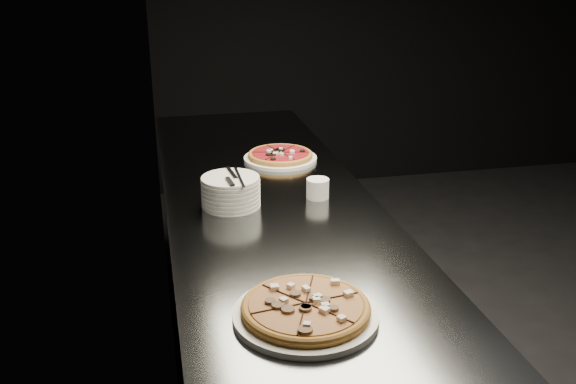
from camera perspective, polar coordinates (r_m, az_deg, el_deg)
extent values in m
cube|color=black|center=(2.20, -11.76, 10.96)|extent=(0.02, 5.00, 2.80)
cube|color=slate|center=(2.57, -1.80, -9.86)|extent=(0.70, 2.40, 0.90)
cube|color=slate|center=(2.37, -1.92, -0.25)|extent=(0.74, 2.44, 0.02)
cylinder|color=white|center=(1.59, 1.58, -10.86)|extent=(0.36, 0.36, 0.02)
cylinder|color=#BF8539|center=(1.58, 1.58, -10.39)|extent=(0.36, 0.36, 0.01)
torus|color=#BF8539|center=(1.58, 1.59, -10.19)|extent=(0.36, 0.36, 0.02)
cylinder|color=#E2974B|center=(1.58, 1.59, -10.01)|extent=(0.31, 0.31, 0.01)
cylinder|color=white|center=(2.72, -0.68, 2.98)|extent=(0.31, 0.31, 0.01)
cylinder|color=#BF8539|center=(2.71, -0.68, 3.25)|extent=(0.32, 0.32, 0.01)
torus|color=#BF8539|center=(2.71, -0.68, 3.36)|extent=(0.33, 0.33, 0.02)
cylinder|color=maroon|center=(2.71, -0.68, 3.46)|extent=(0.29, 0.29, 0.01)
cylinder|color=white|center=(2.25, -5.07, -1.03)|extent=(0.20, 0.20, 0.02)
cylinder|color=white|center=(2.24, -5.08, -0.67)|extent=(0.20, 0.20, 0.02)
cylinder|color=white|center=(2.24, -5.10, -0.31)|extent=(0.20, 0.20, 0.02)
cylinder|color=white|center=(2.23, -5.11, 0.05)|extent=(0.20, 0.20, 0.02)
cylinder|color=white|center=(2.23, -5.12, 0.41)|extent=(0.20, 0.20, 0.02)
cylinder|color=white|center=(2.22, -5.13, 0.78)|extent=(0.20, 0.20, 0.02)
cylinder|color=white|center=(2.22, -5.15, 1.15)|extent=(0.20, 0.20, 0.02)
cube|color=#B6B8BD|center=(2.25, -5.03, 1.72)|extent=(0.03, 0.13, 0.00)
cube|color=black|center=(2.16, -5.18, 0.93)|extent=(0.02, 0.08, 0.01)
cube|color=#B6B8BD|center=(2.21, -4.34, 1.34)|extent=(0.05, 0.20, 0.00)
cylinder|color=white|center=(2.30, 2.65, 0.32)|extent=(0.08, 0.08, 0.07)
cylinder|color=black|center=(2.29, 2.67, 0.96)|extent=(0.07, 0.07, 0.01)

